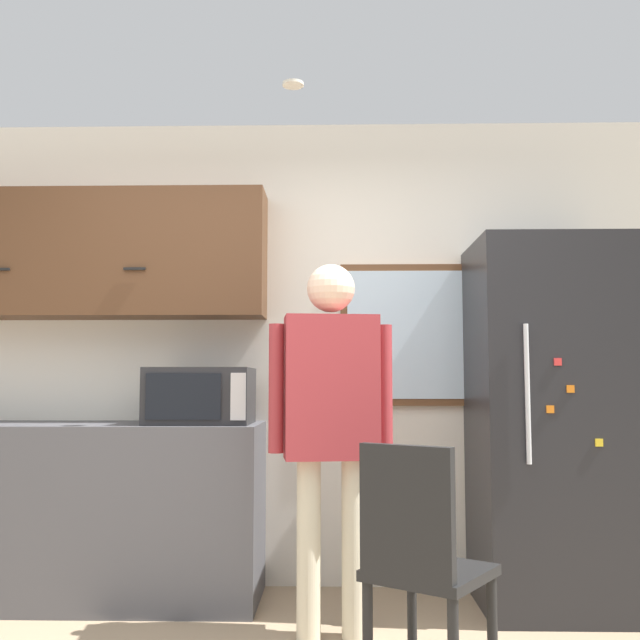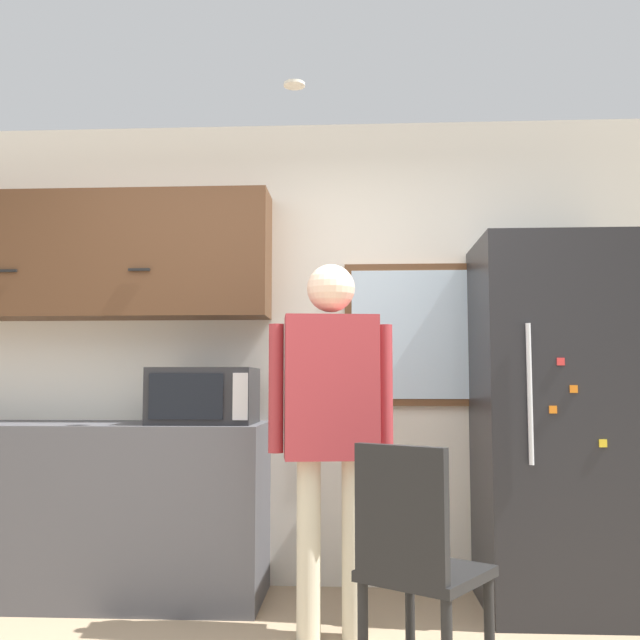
{
  "view_description": "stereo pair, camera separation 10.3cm",
  "coord_description": "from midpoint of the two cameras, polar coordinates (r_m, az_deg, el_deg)",
  "views": [
    {
      "loc": [
        0.36,
        -2.3,
        1.15
      ],
      "look_at": [
        0.28,
        1.02,
        1.45
      ],
      "focal_mm": 40.0,
      "sensor_mm": 36.0,
      "label": 1
    },
    {
      "loc": [
        0.46,
        -2.3,
        1.15
      ],
      "look_at": [
        0.28,
        1.02,
        1.45
      ],
      "focal_mm": 40.0,
      "sensor_mm": 36.0,
      "label": 2
    }
  ],
  "objects": [
    {
      "name": "person",
      "position": [
        3.33,
        -0.0,
        -6.9
      ],
      "size": [
        0.58,
        0.27,
        1.71
      ],
      "rotation": [
        0.0,
        0.0,
        0.13
      ],
      "color": "beige",
      "rests_on": "ground_plane"
    },
    {
      "name": "microwave",
      "position": [
        3.89,
        -10.28,
        -5.98
      ],
      "size": [
        0.55,
        0.43,
        0.3
      ],
      "color": "#232326",
      "rests_on": "counter"
    },
    {
      "name": "refrigerator",
      "position": [
        3.95,
        17.25,
        -7.76
      ],
      "size": [
        0.78,
        0.74,
        1.9
      ],
      "color": "#232326",
      "rests_on": "ground_plane"
    },
    {
      "name": "window",
      "position": [
        4.17,
        6.23,
        -1.17
      ],
      "size": [
        0.77,
        0.05,
        0.82
      ],
      "color": "brown"
    },
    {
      "name": "back_wall",
      "position": [
        4.21,
        -4.31,
        -2.35
      ],
      "size": [
        6.0,
        0.06,
        2.7
      ],
      "color": "silver",
      "rests_on": "ground_plane"
    },
    {
      "name": "counter",
      "position": [
        4.2,
        -20.81,
        -14.12
      ],
      "size": [
        2.15,
        0.61,
        0.93
      ],
      "color": "#4C4C51",
      "rests_on": "ground_plane"
    },
    {
      "name": "upper_cabinets",
      "position": [
        4.35,
        -19.45,
        4.94
      ],
      "size": [
        2.15,
        0.32,
        0.72
      ],
      "color": "#51331E"
    },
    {
      "name": "ceiling_light",
      "position": [
        3.85,
        -2.98,
        18.32
      ],
      "size": [
        0.11,
        0.11,
        0.01
      ],
      "color": "white"
    },
    {
      "name": "chair",
      "position": [
        2.81,
        6.92,
        -18.28
      ],
      "size": [
        0.56,
        0.56,
        0.92
      ],
      "rotation": [
        0.0,
        0.0,
        2.54
      ],
      "color": "black",
      "rests_on": "ground_plane"
    }
  ]
}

